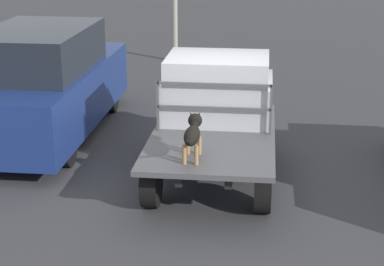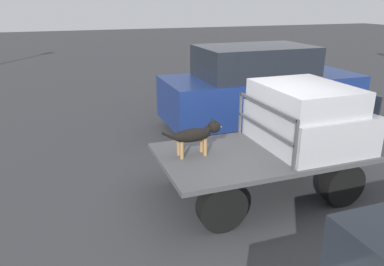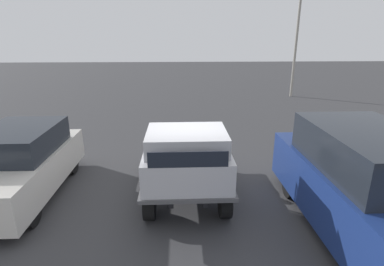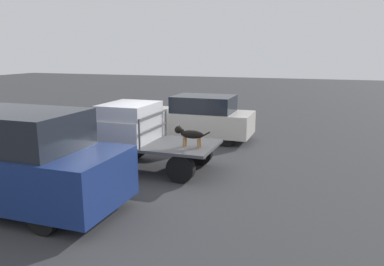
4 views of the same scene
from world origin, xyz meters
TOP-DOWN VIEW (x-y plane):
  - ground_plane at (0.00, 0.00)m, footprint 80.00×80.00m
  - flatbed_truck at (0.00, 0.00)m, footprint 3.51×1.95m
  - truck_cab at (0.87, 0.00)m, footprint 1.60×1.83m
  - truck_headboard at (0.03, 0.00)m, footprint 0.04×1.83m
  - dog at (-1.09, 0.20)m, footprint 1.05×0.23m
  - parked_pickup_far at (1.89, 3.42)m, footprint 5.29×2.04m

SIDE VIEW (x-z plane):
  - ground_plane at x=0.00m, z-range 0.00..0.00m
  - flatbed_truck at x=0.00m, z-range 0.18..0.98m
  - parked_pickup_far at x=1.89m, z-range -0.03..2.10m
  - dog at x=-1.09m, z-range 0.87..1.46m
  - truck_cab at x=0.87m, z-range 0.78..1.86m
  - truck_headboard at x=0.03m, z-range 0.94..1.75m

